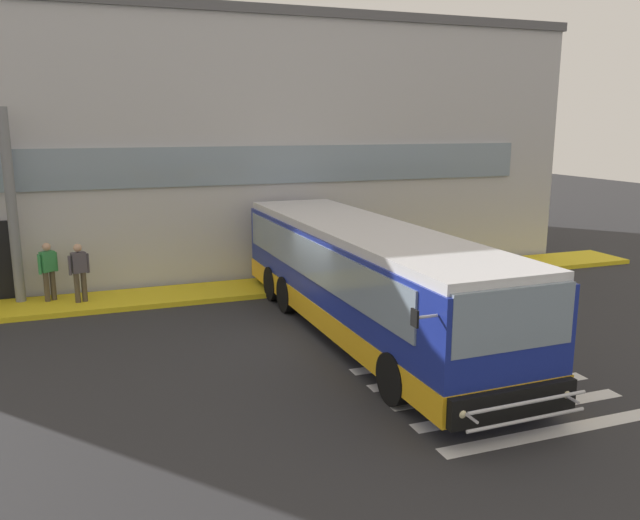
{
  "coord_description": "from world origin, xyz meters",
  "views": [
    {
      "loc": [
        -5.16,
        -13.98,
        5.12
      ],
      "look_at": [
        0.62,
        1.81,
        1.5
      ],
      "focal_mm": 35.88,
      "sensor_mm": 36.0,
      "label": 1
    }
  ],
  "objects": [
    {
      "name": "terminal_building",
      "position": [
        -0.7,
        11.65,
        4.33
      ],
      "size": [
        25.0,
        13.8,
        8.68
      ],
      "color": "#B7B7BC",
      "rests_on": "ground"
    },
    {
      "name": "bus_main_foreground",
      "position": [
        1.04,
        -0.21,
        1.34
      ],
      "size": [
        3.02,
        11.9,
        2.7
      ],
      "color": "navy",
      "rests_on": "ground"
    },
    {
      "name": "boarding_curb",
      "position": [
        0.0,
        4.8,
        0.07
      ],
      "size": [
        27.2,
        2.0,
        0.15
      ],
      "primitive_type": "cube",
      "color": "yellow",
      "rests_on": "ground"
    },
    {
      "name": "passenger_near_column",
      "position": [
        -6.35,
        5.21,
        1.11
      ],
      "size": [
        0.52,
        0.5,
        1.68
      ],
      "color": "#4C4233",
      "rests_on": "boarding_curb"
    },
    {
      "name": "ground_plane",
      "position": [
        0.0,
        0.0,
        -0.01
      ],
      "size": [
        80.0,
        90.0,
        0.02
      ],
      "primitive_type": "cube",
      "color": "#2B2B2D",
      "rests_on": "ground"
    },
    {
      "name": "passenger_by_doorway",
      "position": [
        -5.51,
        4.74,
        1.08
      ],
      "size": [
        0.56,
        0.34,
        1.68
      ],
      "color": "#4C4233",
      "rests_on": "boarding_curb"
    },
    {
      "name": "entry_support_column",
      "position": [
        -7.13,
        5.4,
        2.85
      ],
      "size": [
        0.28,
        0.28,
        5.4
      ],
      "primitive_type": "cylinder",
      "color": "slate",
      "rests_on": "boarding_curb"
    },
    {
      "name": "bay_paint_stripes",
      "position": [
        2.0,
        -4.2,
        0.0
      ],
      "size": [
        4.4,
        3.96,
        0.01
      ],
      "color": "silver",
      "rests_on": "ground"
    }
  ]
}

